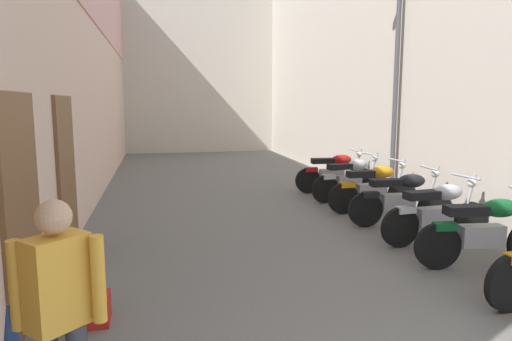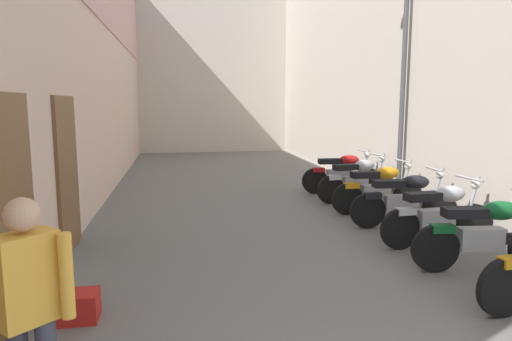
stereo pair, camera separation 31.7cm
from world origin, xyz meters
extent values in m
plane|color=#66635E|center=(0.00, 7.30, 0.00)|extent=(34.61, 34.61, 0.00)
cube|color=beige|center=(-3.34, 9.30, 3.43)|extent=(0.40, 18.61, 6.86)
cube|color=brown|center=(-3.12, 3.40, 1.10)|extent=(0.06, 1.10, 2.20)
cube|color=brown|center=(-3.12, 5.60, 1.10)|extent=(0.06, 1.10, 2.20)
cube|color=beige|center=(3.34, 9.30, 3.58)|extent=(0.40, 18.61, 7.17)
cube|color=beige|center=(0.00, 19.61, 3.46)|extent=(9.28, 2.00, 6.91)
cylinder|color=black|center=(1.57, 2.66, 0.30)|extent=(0.61, 0.14, 0.60)
cylinder|color=black|center=(1.57, 3.89, 0.30)|extent=(0.61, 0.15, 0.60)
cube|color=#9E9EA3|center=(2.14, 3.82, 0.42)|extent=(0.58, 0.27, 0.28)
ellipsoid|color=#0F5123|center=(2.37, 3.79, 0.78)|extent=(0.51, 0.32, 0.24)
cube|color=black|center=(1.91, 3.85, 0.76)|extent=(0.54, 0.28, 0.12)
cube|color=#0F5123|center=(1.65, 3.88, 0.56)|extent=(0.29, 0.17, 0.10)
cylinder|color=black|center=(2.81, 4.90, 0.30)|extent=(0.60, 0.13, 0.60)
cylinder|color=black|center=(1.57, 4.80, 0.30)|extent=(0.60, 0.13, 0.60)
cube|color=#9E9EA3|center=(2.14, 4.85, 0.42)|extent=(0.57, 0.24, 0.28)
ellipsoid|color=#B7B7BC|center=(2.37, 4.87, 0.78)|extent=(0.50, 0.30, 0.24)
cube|color=black|center=(1.91, 4.83, 0.76)|extent=(0.54, 0.26, 0.12)
cylinder|color=#9E9EA3|center=(2.74, 4.90, 0.65)|extent=(0.25, 0.08, 0.77)
cylinder|color=#9E9EA3|center=(2.67, 4.89, 1.00)|extent=(0.08, 0.58, 0.04)
sphere|color=silver|center=(2.79, 4.90, 0.90)|extent=(0.14, 0.14, 0.14)
cube|color=#B7B7BC|center=(1.65, 4.81, 0.56)|extent=(0.29, 0.16, 0.10)
cylinder|color=black|center=(2.81, 5.84, 0.30)|extent=(0.60, 0.13, 0.60)
cylinder|color=black|center=(1.57, 5.95, 0.30)|extent=(0.60, 0.13, 0.60)
cube|color=#9E9EA3|center=(2.14, 5.90, 0.42)|extent=(0.58, 0.25, 0.28)
ellipsoid|color=black|center=(2.37, 5.88, 0.78)|extent=(0.50, 0.30, 0.24)
cube|color=black|center=(1.91, 5.92, 0.76)|extent=(0.54, 0.27, 0.12)
cylinder|color=#9E9EA3|center=(2.74, 5.84, 0.65)|extent=(0.25, 0.08, 0.77)
cylinder|color=#9E9EA3|center=(2.67, 5.85, 1.00)|extent=(0.09, 0.58, 0.04)
sphere|color=silver|center=(2.79, 5.84, 0.90)|extent=(0.14, 0.14, 0.14)
cube|color=black|center=(1.65, 5.94, 0.56)|extent=(0.29, 0.16, 0.10)
cylinder|color=black|center=(2.81, 6.94, 0.30)|extent=(0.60, 0.10, 0.60)
cylinder|color=black|center=(1.56, 6.90, 0.30)|extent=(0.60, 0.10, 0.60)
cube|color=#9E9EA3|center=(2.14, 6.92, 0.42)|extent=(0.57, 0.22, 0.28)
ellipsoid|color=orange|center=(2.37, 6.93, 0.78)|extent=(0.49, 0.28, 0.24)
cube|color=black|center=(1.91, 6.91, 0.76)|extent=(0.53, 0.24, 0.12)
cylinder|color=#9E9EA3|center=(2.74, 6.94, 0.65)|extent=(0.25, 0.07, 0.77)
cylinder|color=#9E9EA3|center=(2.67, 6.94, 1.00)|extent=(0.05, 0.58, 0.04)
sphere|color=silver|center=(2.79, 6.94, 0.90)|extent=(0.14, 0.14, 0.14)
cube|color=orange|center=(1.64, 6.90, 0.56)|extent=(0.28, 0.15, 0.10)
cylinder|color=black|center=(2.81, 8.08, 0.30)|extent=(0.61, 0.18, 0.60)
cylinder|color=black|center=(1.57, 7.88, 0.30)|extent=(0.61, 0.18, 0.60)
cube|color=#9E9EA3|center=(2.14, 7.97, 0.42)|extent=(0.59, 0.29, 0.28)
ellipsoid|color=#B7B7BC|center=(2.37, 8.01, 0.78)|extent=(0.52, 0.33, 0.24)
cube|color=black|center=(1.91, 7.94, 0.76)|extent=(0.55, 0.30, 0.12)
cylinder|color=#9E9EA3|center=(2.74, 8.07, 0.65)|extent=(0.25, 0.10, 0.77)
cylinder|color=#9E9EA3|center=(2.67, 8.06, 1.00)|extent=(0.13, 0.58, 0.04)
sphere|color=silver|center=(2.79, 8.08, 0.90)|extent=(0.14, 0.14, 0.14)
cube|color=#B7B7BC|center=(1.65, 7.89, 0.56)|extent=(0.30, 0.18, 0.10)
cylinder|color=black|center=(2.81, 8.89, 0.30)|extent=(0.60, 0.12, 0.60)
cylinder|color=black|center=(1.56, 8.97, 0.30)|extent=(0.60, 0.12, 0.60)
cube|color=#9E9EA3|center=(2.14, 8.94, 0.42)|extent=(0.57, 0.24, 0.28)
ellipsoid|color=#AD1414|center=(2.37, 8.92, 0.78)|extent=(0.50, 0.29, 0.24)
cube|color=black|center=(1.91, 8.95, 0.76)|extent=(0.53, 0.25, 0.12)
cylinder|color=#9E9EA3|center=(2.74, 8.90, 0.65)|extent=(0.25, 0.08, 0.77)
cylinder|color=#9E9EA3|center=(2.67, 8.90, 1.00)|extent=(0.07, 0.58, 0.04)
sphere|color=silver|center=(2.79, 8.89, 0.90)|extent=(0.14, 0.14, 0.14)
cube|color=#AD1414|center=(1.64, 8.97, 0.56)|extent=(0.29, 0.16, 0.10)
cube|color=gold|center=(-2.45, 1.57, 1.09)|extent=(0.39, 0.38, 0.54)
sphere|color=tan|center=(-2.45, 1.57, 1.47)|extent=(0.20, 0.20, 0.20)
cylinder|color=gold|center=(-2.67, 1.57, 1.09)|extent=(0.08, 0.08, 0.52)
cylinder|color=gold|center=(-2.23, 1.57, 1.09)|extent=(0.08, 0.08, 0.52)
cube|color=red|center=(-2.59, 3.29, 0.14)|extent=(0.44, 0.32, 0.28)
cylinder|color=#47474C|center=(2.99, 7.67, 2.36)|extent=(0.10, 0.10, 4.73)
camera|label=1|loc=(-1.87, -1.09, 2.10)|focal=32.13mm
camera|label=2|loc=(-1.56, -1.15, 2.10)|focal=32.13mm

